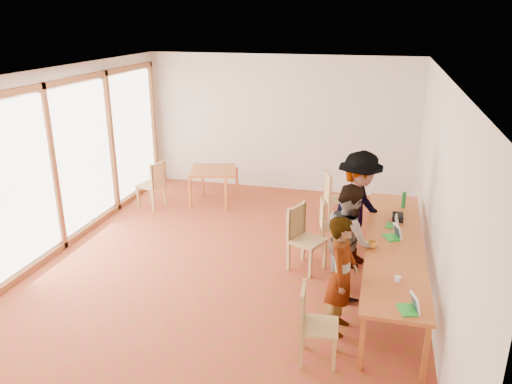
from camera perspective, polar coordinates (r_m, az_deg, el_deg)
ground at (r=8.00m, az=-3.25°, el=-8.65°), size 8.00×8.00×0.00m
wall_back at (r=11.16m, az=2.78°, el=7.78°), size 6.00×0.10×3.00m
wall_front at (r=4.16m, az=-20.94°, el=-15.25°), size 6.00×0.10×3.00m
wall_right at (r=7.14m, az=20.15°, el=-0.31°), size 0.10×8.00×3.00m
window_wall at (r=8.75m, az=-22.31°, el=2.97°), size 0.10×8.00×3.00m
ceiling at (r=7.09m, az=-3.72°, el=13.37°), size 6.00×8.00×0.04m
communal_table at (r=7.41m, az=15.57°, el=-5.77°), size 0.80×4.00×0.75m
side_table at (r=10.45m, az=-4.88°, el=2.20°), size 0.90×0.90×0.75m
chair_near at (r=5.85m, az=6.29°, el=-13.93°), size 0.46×0.46×0.49m
chair_mid at (r=7.78m, az=5.24°, el=-4.42°), size 0.63×0.63×0.54m
chair_far at (r=8.46m, az=8.18°, el=-3.14°), size 0.50×0.50×0.47m
chair_empty at (r=9.48m, az=8.81°, el=-0.11°), size 0.60×0.60×0.54m
chair_spare at (r=10.40m, az=-11.51°, el=1.38°), size 0.56×0.56×0.52m
person_near at (r=6.28m, az=9.75°, el=-9.37°), size 0.43×0.60×1.54m
person_mid at (r=7.12m, az=10.60°, el=-5.39°), size 0.84×0.95×1.63m
person_far at (r=7.87m, az=11.58°, el=-2.04°), size 1.12×1.39×1.87m
laptop_near at (r=5.79m, az=17.29°, el=-12.40°), size 0.26×0.28×0.20m
laptop_mid at (r=7.46m, az=15.54°, el=-4.70°), size 0.29×0.30×0.20m
laptop_far at (r=7.85m, az=15.49°, el=-3.49°), size 0.21×0.23×0.18m
yellow_mug at (r=7.09m, az=13.15°, el=-5.86°), size 0.16×0.16×0.10m
green_bottle at (r=8.61m, az=16.53°, el=-0.88°), size 0.07×0.07×0.28m
clear_glass at (r=8.18m, az=15.61°, el=-2.59°), size 0.07×0.07×0.09m
condiment_cup at (r=6.33m, az=15.89°, el=-9.55°), size 0.08×0.08×0.06m
pink_phone at (r=9.15m, az=17.48°, el=-0.65°), size 0.05×0.10×0.01m
black_pouch at (r=8.12m, az=15.91°, el=-2.79°), size 0.16×0.26×0.09m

